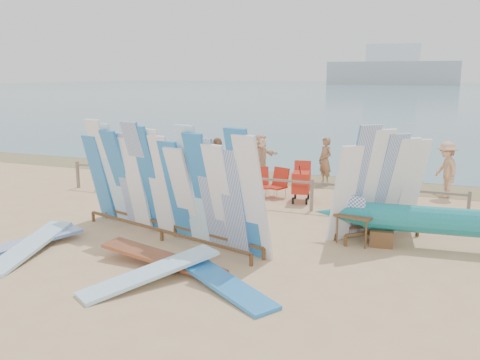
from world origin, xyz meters
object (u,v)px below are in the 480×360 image
at_px(flat_board_a, 30,253).
at_px(beachgoer_5, 261,157).
at_px(flat_board_d, 221,287).
at_px(flat_board_c, 163,266).
at_px(beachgoer_9, 446,169).
at_px(outrigger_canoe, 472,225).
at_px(stroller, 301,186).
at_px(vendor_table, 355,228).
at_px(flat_board_e, 20,249).
at_px(beachgoer_4, 218,166).
at_px(flat_board_b, 151,282).
at_px(beach_chair_left, 276,189).
at_px(main_surfboard_rack, 168,187).
at_px(beachgoer_7, 325,161).
at_px(beachgoer_8, 380,177).
at_px(beach_chair_right, 260,189).
at_px(beachgoer_0, 117,160).
at_px(side_surfboard_rack, 379,188).

xyz_separation_m(flat_board_a, beachgoer_5, (2.06, 9.13, 0.83)).
height_order(flat_board_d, flat_board_c, flat_board_c).
relative_size(beachgoer_5, beachgoer_9, 0.96).
xyz_separation_m(outrigger_canoe, stroller, (-4.52, 2.98, -0.13)).
relative_size(vendor_table, flat_board_e, 0.41).
height_order(vendor_table, beachgoer_4, beachgoer_4).
height_order(flat_board_b, beach_chair_left, beach_chair_left).
distance_m(main_surfboard_rack, beachgoer_7, 7.52).
distance_m(beachgoer_8, beachgoer_4, 5.00).
height_order(outrigger_canoe, beachgoer_5, beachgoer_5).
relative_size(outrigger_canoe, flat_board_a, 2.49).
distance_m(vendor_table, stroller, 3.92).
bearing_deg(outrigger_canoe, flat_board_b, -149.96).
relative_size(flat_board_d, beachgoer_5, 1.64).
distance_m(flat_board_b, beachgoer_4, 7.28).
height_order(stroller, beachgoer_7, beachgoer_7).
height_order(main_surfboard_rack, beach_chair_right, main_surfboard_rack).
height_order(flat_board_b, beachgoer_0, beachgoer_0).
bearing_deg(beachgoer_7, beachgoer_5, -136.38).
xyz_separation_m(main_surfboard_rack, beach_chair_left, (1.12, 4.77, -0.97)).
bearing_deg(flat_board_a, stroller, 45.08).
distance_m(beachgoer_8, beachgoer_0, 8.63).
xyz_separation_m(beach_chair_right, beachgoer_5, (-0.88, 2.59, 0.55)).
relative_size(beach_chair_right, beachgoer_7, 0.56).
bearing_deg(beachgoer_5, beachgoer_0, 142.33).
distance_m(stroller, beachgoer_7, 2.69).
bearing_deg(flat_board_e, beach_chair_right, 88.86).
xyz_separation_m(beach_chair_right, beachgoer_4, (-1.44, 0.06, 0.63)).
distance_m(beach_chair_right, beachgoer_8, 3.61).
bearing_deg(main_surfboard_rack, beachgoer_5, 108.18).
distance_m(beach_chair_right, beachgoer_5, 2.79).
height_order(main_surfboard_rack, flat_board_e, main_surfboard_rack).
relative_size(flat_board_c, beachgoer_4, 1.50).
bearing_deg(flat_board_a, beachgoer_5, 65.64).
height_order(outrigger_canoe, beachgoer_7, beachgoer_7).
bearing_deg(flat_board_c, beach_chair_left, 2.44).
bearing_deg(flat_board_b, stroller, 113.02).
bearing_deg(beachgoer_8, flat_board_a, -53.97).
relative_size(outrigger_canoe, beach_chair_left, 7.35).
distance_m(beachgoer_8, beachgoer_5, 5.04).
bearing_deg(beachgoer_5, flat_board_e, -176.51).
relative_size(outrigger_canoe, beachgoer_9, 3.90).
relative_size(main_surfboard_rack, flat_board_b, 2.01).
xyz_separation_m(main_surfboard_rack, beachgoer_9, (5.97, 6.81, -0.37)).
height_order(beach_chair_left, beachgoer_8, beachgoer_8).
height_order(side_surfboard_rack, beachgoer_4, side_surfboard_rack).
bearing_deg(flat_board_d, side_surfboard_rack, 1.61).
height_order(flat_board_d, beachgoer_8, beachgoer_8).
relative_size(side_surfboard_rack, flat_board_d, 1.00).
relative_size(flat_board_c, beachgoer_7, 1.64).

